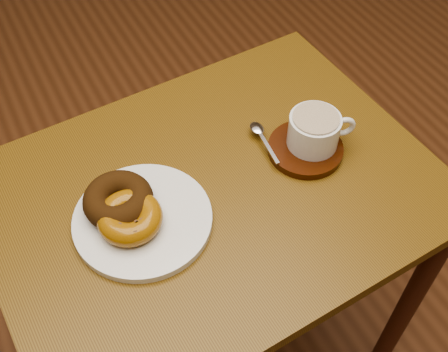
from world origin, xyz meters
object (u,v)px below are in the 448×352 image
cafe_table (214,225)px  coffee_cup (315,130)px  saucer (305,149)px  donut_plate (143,220)px

cafe_table → coffee_cup: (0.20, -0.00, 0.16)m
cafe_table → saucer: bearing=-4.1°
cafe_table → donut_plate: donut_plate is taller
donut_plate → coffee_cup: coffee_cup is taller
coffee_cup → donut_plate: bearing=-158.7°
cafe_table → donut_plate: bearing=-179.0°
saucer → coffee_cup: bearing=6.8°
saucer → coffee_cup: (0.02, 0.00, 0.04)m
cafe_table → coffee_cup: 0.25m
saucer → cafe_table: bearing=179.1°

